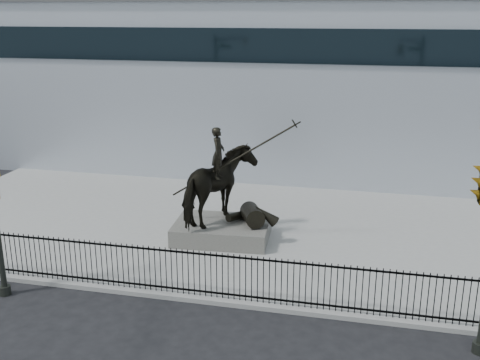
# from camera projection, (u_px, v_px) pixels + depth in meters

# --- Properties ---
(ground) EXTENTS (120.00, 120.00, 0.00)m
(ground) POSITION_uv_depth(u_px,v_px,m) (218.00, 324.00, 15.99)
(ground) COLOR black
(ground) RESTS_ON ground
(plaza) EXTENTS (30.00, 12.00, 0.15)m
(plaza) POSITION_uv_depth(u_px,v_px,m) (264.00, 232.00, 22.49)
(plaza) COLOR gray
(plaza) RESTS_ON ground
(building) EXTENTS (44.00, 14.00, 9.00)m
(building) POSITION_uv_depth(u_px,v_px,m) (305.00, 82.00, 33.34)
(building) COLOR silver
(building) RESTS_ON ground
(picket_fence) EXTENTS (22.10, 0.10, 1.50)m
(picket_fence) POSITION_uv_depth(u_px,v_px,m) (229.00, 276.00, 16.89)
(picket_fence) COLOR black
(picket_fence) RESTS_ON plaza
(statue_plinth) EXTENTS (3.74, 2.70, 0.67)m
(statue_plinth) POSITION_uv_depth(u_px,v_px,m) (222.00, 231.00, 21.51)
(statue_plinth) COLOR #52514B
(statue_plinth) RESTS_ON plaza
(equestrian_statue) EXTENTS (4.58, 2.99, 3.88)m
(equestrian_statue) POSITION_uv_depth(u_px,v_px,m) (223.00, 188.00, 21.00)
(equestrian_statue) COLOR black
(equestrian_statue) RESTS_ON statue_plinth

